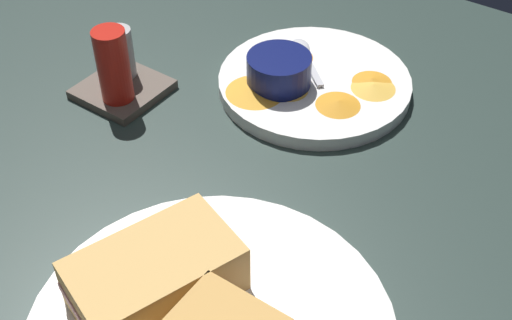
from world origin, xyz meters
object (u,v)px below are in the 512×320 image
(sandwich_half_near, at_px, (155,276))
(spoon_by_gravy_ramekin, at_px, (303,52))
(condiment_caddy, at_px, (118,71))
(plate_chips_companion, at_px, (314,83))
(ramekin_light_gravy, at_px, (279,69))

(sandwich_half_near, distance_m, spoon_by_gravy_ramekin, 0.38)
(sandwich_half_near, height_order, condiment_caddy, condiment_caddy)
(spoon_by_gravy_ramekin, bearing_deg, plate_chips_companion, -131.42)
(spoon_by_gravy_ramekin, relative_size, condiment_caddy, 0.88)
(sandwich_half_near, bearing_deg, spoon_by_gravy_ramekin, 14.01)
(plate_chips_companion, relative_size, spoon_by_gravy_ramekin, 2.65)
(sandwich_half_near, xyz_separation_m, spoon_by_gravy_ramekin, (0.36, 0.09, -0.02))
(sandwich_half_near, bearing_deg, condiment_caddy, 49.61)
(ramekin_light_gravy, xyz_separation_m, spoon_by_gravy_ramekin, (0.06, 0.01, -0.02))
(plate_chips_companion, distance_m, condiment_caddy, 0.22)
(spoon_by_gravy_ramekin, bearing_deg, sandwich_half_near, -165.99)
(sandwich_half_near, distance_m, plate_chips_companion, 0.34)
(condiment_caddy, bearing_deg, spoon_by_gravy_ramekin, -39.09)
(ramekin_light_gravy, xyz_separation_m, condiment_caddy, (-0.11, 0.15, -0.00))
(sandwich_half_near, relative_size, condiment_caddy, 1.56)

